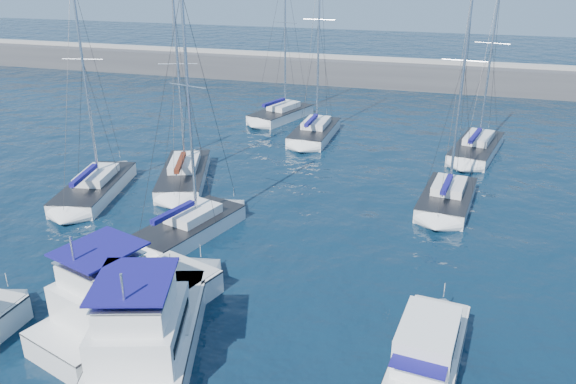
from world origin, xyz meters
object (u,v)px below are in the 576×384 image
(motor_yacht_port_inner, at_px, (123,304))
(sailboat_back_a, at_px, (281,114))
(motor_yacht_stbd_outer, at_px, (427,355))
(sailboat_mid_b, at_px, (184,175))
(sailboat_mid_a, at_px, (95,187))
(sailboat_mid_c, at_px, (189,227))
(motor_yacht_stbd_inner, at_px, (147,336))
(sailboat_mid_e, at_px, (447,198))
(sailboat_back_b, at_px, (315,132))
(sailboat_back_c, at_px, (476,148))

(motor_yacht_port_inner, xyz_separation_m, sailboat_back_a, (-3.75, 35.12, -0.60))
(motor_yacht_stbd_outer, distance_m, sailboat_mid_b, 24.44)
(sailboat_mid_a, distance_m, sailboat_mid_c, 9.72)
(sailboat_back_a, bearing_deg, motor_yacht_stbd_inner, -62.83)
(motor_yacht_stbd_inner, height_order, sailboat_mid_e, sailboat_mid_e)
(motor_yacht_port_inner, xyz_separation_m, sailboat_mid_a, (-10.16, 12.66, -0.61))
(motor_yacht_stbd_inner, bearing_deg, sailboat_mid_e, 42.85)
(motor_yacht_stbd_inner, relative_size, sailboat_mid_e, 0.65)
(sailboat_back_b, bearing_deg, sailboat_mid_e, -45.40)
(motor_yacht_stbd_outer, height_order, sailboat_mid_a, sailboat_mid_a)
(sailboat_mid_c, height_order, sailboat_back_b, sailboat_back_b)
(sailboat_mid_e, bearing_deg, sailboat_mid_c, -142.11)
(motor_yacht_stbd_outer, height_order, sailboat_back_a, sailboat_back_a)
(motor_yacht_stbd_inner, height_order, sailboat_back_b, sailboat_back_b)
(sailboat_mid_b, bearing_deg, motor_yacht_stbd_outer, -60.48)
(motor_yacht_stbd_outer, relative_size, sailboat_back_c, 0.49)
(motor_yacht_stbd_outer, relative_size, sailboat_back_b, 0.42)
(sailboat_mid_b, bearing_deg, sailboat_mid_c, -80.86)
(motor_yacht_port_inner, height_order, sailboat_mid_b, sailboat_mid_b)
(sailboat_mid_a, distance_m, sailboat_back_c, 30.28)
(motor_yacht_stbd_inner, bearing_deg, sailboat_mid_c, 89.91)
(sailboat_mid_a, bearing_deg, motor_yacht_stbd_inner, -61.47)
(sailboat_back_b, bearing_deg, motor_yacht_stbd_inner, -88.01)
(sailboat_mid_a, xyz_separation_m, sailboat_back_c, (25.25, 16.70, -0.01))
(sailboat_mid_c, distance_m, sailboat_back_b, 21.16)
(motor_yacht_port_inner, distance_m, motor_yacht_stbd_outer, 12.96)
(sailboat_mid_a, bearing_deg, sailboat_back_b, 44.97)
(sailboat_mid_c, distance_m, sailboat_back_a, 26.35)
(sailboat_mid_a, relative_size, sailboat_mid_c, 1.04)
(motor_yacht_stbd_inner, bearing_deg, motor_yacht_port_inner, 123.85)
(motor_yacht_port_inner, distance_m, sailboat_mid_e, 22.01)
(sailboat_back_b, bearing_deg, sailboat_mid_a, -122.93)
(sailboat_back_a, bearing_deg, sailboat_back_c, 1.11)
(sailboat_mid_c, distance_m, sailboat_mid_e, 16.80)
(sailboat_mid_a, bearing_deg, sailboat_mid_b, 28.50)
(motor_yacht_stbd_outer, xyz_separation_m, sailboat_mid_c, (-14.15, 8.31, -0.42))
(motor_yacht_stbd_outer, relative_size, sailboat_mid_e, 0.47)
(sailboat_mid_e, relative_size, sailboat_back_a, 1.00)
(motor_yacht_stbd_inner, xyz_separation_m, sailboat_mid_c, (-3.32, 10.59, -0.61))
(motor_yacht_stbd_inner, bearing_deg, motor_yacht_stbd_outer, -5.60)
(sailboat_mid_a, distance_m, sailboat_back_a, 23.36)
(sailboat_mid_e, distance_m, sailboat_back_c, 11.87)
(motor_yacht_port_inner, height_order, motor_yacht_stbd_inner, same)
(motor_yacht_port_inner, xyz_separation_m, sailboat_mid_c, (-1.20, 8.89, -0.61))
(sailboat_mid_b, relative_size, sailboat_back_c, 0.93)
(sailboat_mid_b, bearing_deg, motor_yacht_port_inner, -91.24)
(sailboat_mid_b, distance_m, sailboat_mid_c, 8.88)
(sailboat_mid_e, bearing_deg, motor_yacht_stbd_outer, -84.15)
(sailboat_back_b, bearing_deg, sailboat_back_c, -2.25)
(motor_yacht_stbd_outer, bearing_deg, sailboat_mid_a, 158.54)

